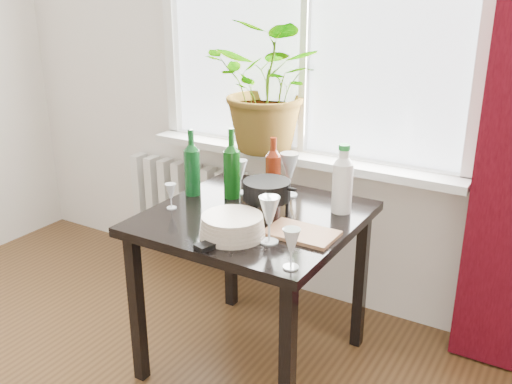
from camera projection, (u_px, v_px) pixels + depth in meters
The scene contains 17 objects.
windowsill at pixel (298, 156), 2.92m from camera, with size 1.72×0.20×0.04m.
radiator at pixel (188, 207), 3.46m from camera, with size 0.80×0.10×0.55m.
table at pixel (254, 234), 2.45m from camera, with size 0.85×0.85×0.74m.
potted_plant at pixel (271, 87), 2.84m from camera, with size 0.60×0.52×0.66m, color #217D24.
wine_bottle_left at pixel (192, 162), 2.59m from camera, with size 0.07×0.07×0.31m, color #0C4218, non-canonical shape.
wine_bottle_right at pixel (232, 163), 2.55m from camera, with size 0.08×0.08×0.33m, color #0C420F, non-canonical shape.
bottle_amber at pixel (273, 167), 2.55m from camera, with size 0.07×0.07×0.29m, color maroon, non-canonical shape.
cleaning_bottle at pixel (343, 178), 2.39m from camera, with size 0.09×0.09×0.30m, color white, non-canonical shape.
wineglass_front_right at pixel (269, 219), 2.13m from camera, with size 0.08×0.08×0.19m, color silver, non-canonical shape.
wineglass_far_right at pixel (291, 248), 1.94m from camera, with size 0.06×0.06×0.15m, color silver, non-canonical shape.
wineglass_back_center at pixel (289, 174), 2.60m from camera, with size 0.09×0.09×0.21m, color silver, non-canonical shape.
wineglass_back_left at pixel (240, 176), 2.63m from camera, with size 0.07×0.07×0.16m, color silver, non-canonical shape.
wineglass_front_left at pixel (171, 196), 2.46m from camera, with size 0.05×0.05×0.11m, color silver, non-canonical shape.
plate_stack at pixel (232, 226), 2.20m from camera, with size 0.26×0.26×0.08m, color beige.
fondue_pot at pixel (267, 198), 2.38m from camera, with size 0.23×0.20×0.16m, color black, non-canonical shape.
tv_remote at pixel (217, 242), 2.14m from camera, with size 0.05×0.18×0.02m, color black.
cutting_board at pixel (301, 233), 2.22m from camera, with size 0.27×0.18×0.01m, color #996945.
Camera 1 is at (1.26, -0.36, 1.67)m, focal length 40.00 mm.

